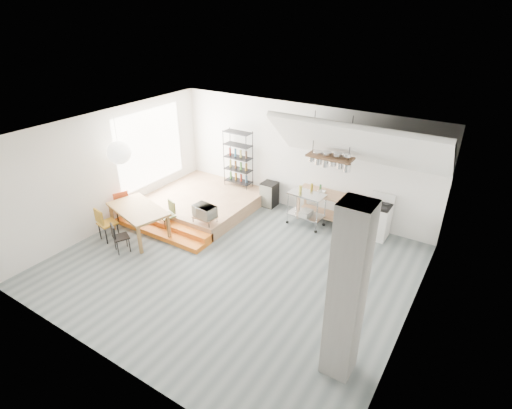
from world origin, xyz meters
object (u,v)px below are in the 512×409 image
Objects in this scene: stove at (377,220)px; mini_fridge at (269,194)px; rolling_cart at (306,205)px; dining_table at (138,211)px.

stove is 1.55× the size of mini_fridge.
stove is at bearing 17.25° from rolling_cart.
mini_fridge is at bearing 74.79° from dining_table.
rolling_cart is at bearing -18.55° from mini_fridge.
dining_table is at bearing -136.85° from rolling_cart.
stove is at bearing -0.75° from mini_fridge.
stove reaches higher than rolling_cart.
mini_fridge is (2.01, 3.40, -0.36)m from dining_table.
stove reaches higher than mini_fridge.
dining_table reaches higher than mini_fridge.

